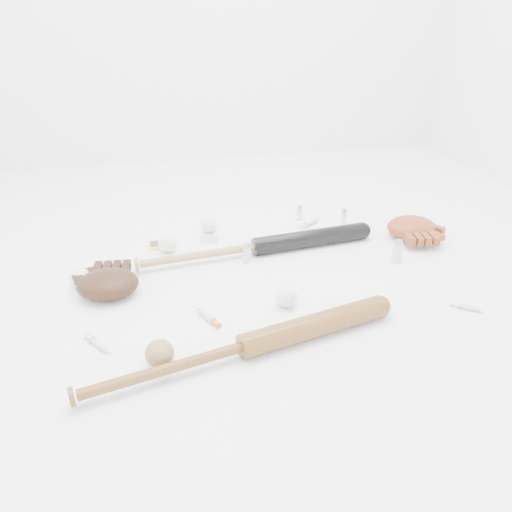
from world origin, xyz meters
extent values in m
plane|color=white|center=(0.00, 0.00, 0.00)|extent=(3.00, 3.00, 0.00)
cube|color=yellow|center=(-0.36, 0.32, 0.00)|extent=(0.06, 0.09, 0.00)
cube|color=white|center=(-0.14, 0.33, 0.02)|extent=(0.07, 0.07, 0.04)
sphere|color=white|center=(-0.14, 0.33, 0.07)|extent=(0.07, 0.07, 0.07)
sphere|color=white|center=(-0.62, 0.05, 0.04)|extent=(0.07, 0.07, 0.07)
sphere|color=white|center=(-0.31, 0.25, 0.04)|extent=(0.07, 0.07, 0.07)
sphere|color=white|center=(0.05, -0.22, 0.04)|extent=(0.07, 0.07, 0.07)
sphere|color=olive|center=(-0.37, -0.44, 0.04)|extent=(0.08, 0.08, 0.08)
cylinder|color=silver|center=(0.47, 0.37, 0.03)|extent=(0.03, 0.03, 0.07)
cylinder|color=silver|center=(0.29, 0.45, 0.03)|extent=(0.03, 0.03, 0.07)
cylinder|color=silver|center=(-0.02, 0.10, 0.04)|extent=(0.03, 0.03, 0.08)
cylinder|color=silver|center=(0.54, -0.02, 0.04)|extent=(0.04, 0.04, 0.09)
camera|label=1|loc=(-0.34, -1.55, 0.91)|focal=35.00mm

